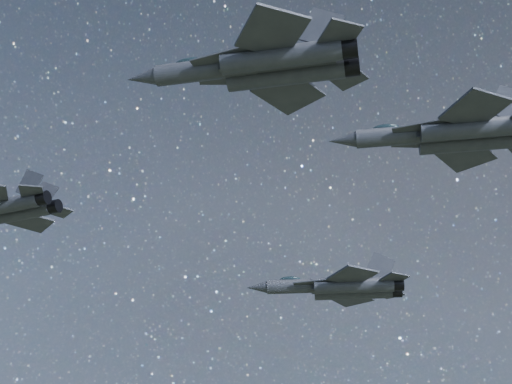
# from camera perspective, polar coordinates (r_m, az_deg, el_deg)

# --- Properties ---
(jet_lead) EXTENTS (16.34, 11.52, 4.13)m
(jet_lead) POSITION_cam_1_polar(r_m,az_deg,el_deg) (74.25, -19.77, -1.32)
(jet_lead) COLOR #2F323B
(jet_left) EXTENTS (20.16, 13.87, 5.06)m
(jet_left) POSITION_cam_1_polar(r_m,az_deg,el_deg) (88.63, 6.76, -7.54)
(jet_left) COLOR #2F323B
(jet_right) EXTENTS (19.27, 13.55, 4.87)m
(jet_right) POSITION_cam_1_polar(r_m,az_deg,el_deg) (55.68, 0.63, 10.11)
(jet_right) COLOR #2F323B
(jet_slot) EXTENTS (20.29, 14.13, 5.10)m
(jet_slot) POSITION_cam_1_polar(r_m,az_deg,el_deg) (68.49, 15.63, 4.51)
(jet_slot) COLOR #2F323B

